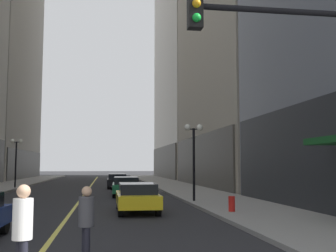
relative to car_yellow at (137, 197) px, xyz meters
The scene contains 12 objects.
ground_plane 21.32m from the car_yellow, 97.93° to the left, with size 200.00×200.00×0.00m, color #262628.
sidewalk_right 21.77m from the car_yellow, 75.88° to the left, with size 4.50×78.00×0.15m, color gray.
lane_centre_stripe 21.32m from the car_yellow, 97.93° to the left, with size 0.16×70.00×0.01m, color #E5D64C.
car_yellow is the anchor object (origin of this frame).
car_green 9.77m from the car_yellow, 90.33° to the left, with size 1.90×4.73×1.32m.
car_black 19.48m from the car_yellow, 91.16° to the left, with size 1.86×4.74×1.32m.
pedestrian_in_white_shirt 11.64m from the car_yellow, 103.90° to the right, with size 0.47×0.47×1.81m.
pedestrian_with_orange_bag 9.71m from the car_yellow, 100.72° to the right, with size 0.43×0.43×1.68m.
traffic_light_near_right 11.88m from the car_yellow, 77.90° to the right, with size 3.43×0.35×5.65m.
street_lamp_left_far 21.65m from the car_yellow, 115.75° to the left, with size 1.06×0.36×4.43m.
street_lamp_right_mid 5.82m from the car_yellow, 48.62° to the left, with size 1.06×0.36×4.43m.
fire_hydrant_right 4.23m from the car_yellow, 20.25° to the right, with size 0.28×0.28×0.80m, color red.
Camera 1 is at (1.55, -4.85, 2.15)m, focal length 43.99 mm.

